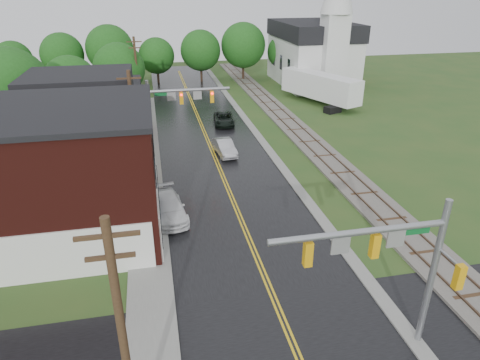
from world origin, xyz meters
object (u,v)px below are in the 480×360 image
object	(u,v)px
utility_pole_b	(134,126)
tree_left_b	(12,91)
utility_pole_c	(137,73)
suv_dark	(224,119)
church	(315,47)
traffic_signal_far	(173,104)
utility_pole_a	(123,336)
semi_trailer	(320,86)
brick_building	(37,176)
tree_left_c	(72,84)
pickup_white	(168,207)
traffic_signal_near	(390,255)
sedan_silver	(225,147)
tree_left_e	(121,70)

from	to	relation	value
utility_pole_b	tree_left_b	bearing A→B (deg)	138.14
utility_pole_c	suv_dark	bearing A→B (deg)	-40.68
church	traffic_signal_far	size ratio (longest dim) A/B	2.72
utility_pole_a	semi_trailer	distance (m)	48.81
brick_building	tree_left_c	bearing A→B (deg)	93.14
church	traffic_signal_far	bearing A→B (deg)	-131.27
brick_building	pickup_white	xyz separation A→B (m)	(7.68, 0.69, -3.41)
traffic_signal_near	sedan_silver	bearing A→B (deg)	95.63
utility_pole_c	traffic_signal_near	bearing A→B (deg)	-76.26
sedan_silver	tree_left_e	bearing A→B (deg)	111.53
utility_pole_a	semi_trailer	world-z (taller)	utility_pole_a
tree_left_c	suv_dark	size ratio (longest dim) A/B	1.63
suv_dark	tree_left_b	bearing A→B (deg)	-163.13
utility_pole_a	traffic_signal_near	bearing A→B (deg)	11.02
church	tree_left_c	xyz separation A→B (m)	(-33.85, -13.84, -1.32)
tree_left_c	semi_trailer	distance (m)	30.78
utility_pole_a	suv_dark	size ratio (longest dim) A/B	1.92
utility_pole_c	semi_trailer	xyz separation A→B (m)	(23.53, -1.30, -2.39)
tree_left_c	suv_dark	world-z (taller)	tree_left_c
brick_building	church	distance (m)	50.58
sedan_silver	traffic_signal_near	bearing A→B (deg)	-90.04
suv_dark	utility_pole_b	bearing A→B (deg)	-118.23
traffic_signal_near	semi_trailer	world-z (taller)	traffic_signal_near
tree_left_e	semi_trailer	xyz separation A→B (m)	(25.57, -3.20, -2.48)
traffic_signal_near	utility_pole_a	world-z (taller)	utility_pole_a
tree_left_b	tree_left_e	xyz separation A→B (m)	(9.00, 14.00, -0.90)
utility_pole_b	tree_left_e	distance (m)	23.99
pickup_white	suv_dark	bearing A→B (deg)	62.68
pickup_white	traffic_signal_far	bearing A→B (deg)	75.94
utility_pole_a	tree_left_b	size ratio (longest dim) A/B	0.93
traffic_signal_near	tree_left_c	size ratio (longest dim) A/B	0.96
suv_dark	semi_trailer	xyz separation A→B (m)	(14.16, 6.74, 1.68)
traffic_signal_far	pickup_white	world-z (taller)	traffic_signal_far
tree_left_e	traffic_signal_far	bearing A→B (deg)	-74.11
utility_pole_c	sedan_silver	size ratio (longest dim) A/B	2.13
sedan_silver	tree_left_c	bearing A→B (deg)	132.68
utility_pole_c	tree_left_b	xyz separation A→B (m)	(-11.05, -12.10, 1.00)
utility_pole_b	brick_building	bearing A→B (deg)	-129.07
church	utility_pole_b	size ratio (longest dim) A/B	2.22
tree_left_c	pickup_white	xyz separation A→B (m)	(9.05, -24.20, -3.77)
traffic_signal_near	utility_pole_c	world-z (taller)	utility_pole_c
suv_dark	church	bearing A→B (deg)	51.20
brick_building	sedan_silver	xyz separation A→B (m)	(13.52, 11.66, -3.46)
utility_pole_b	utility_pole_c	xyz separation A→B (m)	(0.00, 22.00, 0.00)
utility_pole_b	tree_left_e	bearing A→B (deg)	94.90
utility_pole_b	sedan_silver	xyz separation A→B (m)	(7.84, 4.66, -4.02)
brick_building	tree_left_c	xyz separation A→B (m)	(-1.36, 24.90, 0.36)
suv_dark	semi_trailer	world-z (taller)	semi_trailer
traffic_signal_far	pickup_white	xyz separation A→B (m)	(-1.33, -11.30, -4.23)
pickup_white	semi_trailer	distance (m)	34.57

